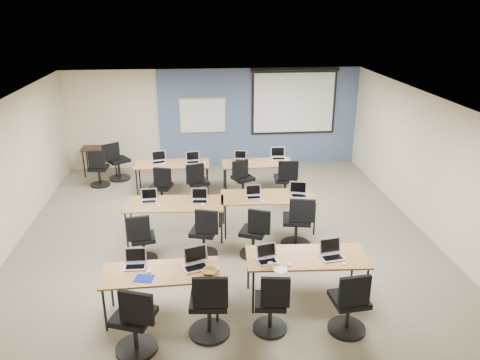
{
  "coord_description": "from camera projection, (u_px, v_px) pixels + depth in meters",
  "views": [
    {
      "loc": [
        -0.51,
        -8.11,
        4.34
      ],
      "look_at": [
        0.32,
        0.4,
        1.08
      ],
      "focal_mm": 35.0,
      "sensor_mm": 36.0,
      "label": 1
    }
  ],
  "objects": [
    {
      "name": "floor",
      "position": [
        226.0,
        239.0,
        9.13
      ],
      "size": [
        8.0,
        9.0,
        0.02
      ],
      "primitive_type": "cube",
      "color": "#6B6354",
      "rests_on": "ground"
    },
    {
      "name": "ceiling",
      "position": [
        224.0,
        102.0,
        8.17
      ],
      "size": [
        8.0,
        9.0,
        0.02
      ],
      "primitive_type": "cube",
      "color": "white",
      "rests_on": "ground"
    },
    {
      "name": "wall_back",
      "position": [
        214.0,
        118.0,
        12.84
      ],
      "size": [
        8.0,
        0.04,
        2.7
      ],
      "primitive_type": "cube",
      "color": "beige",
      "rests_on": "ground"
    },
    {
      "name": "wall_front",
      "position": [
        256.0,
        336.0,
        4.47
      ],
      "size": [
        8.0,
        0.04,
        2.7
      ],
      "primitive_type": "cube",
      "color": "beige",
      "rests_on": "ground"
    },
    {
      "name": "wall_left",
      "position": [
        0.0,
        182.0,
        8.29
      ],
      "size": [
        0.04,
        9.0,
        2.7
      ],
      "primitive_type": "cube",
      "color": "beige",
      "rests_on": "ground"
    },
    {
      "name": "wall_right",
      "position": [
        431.0,
        168.0,
        9.02
      ],
      "size": [
        0.04,
        9.0,
        2.7
      ],
      "primitive_type": "cube",
      "color": "beige",
      "rests_on": "ground"
    },
    {
      "name": "blue_accent_panel",
      "position": [
        259.0,
        118.0,
        12.92
      ],
      "size": [
        5.5,
        0.04,
        2.7
      ],
      "primitive_type": "cube",
      "color": "#3D5977",
      "rests_on": "wall_back"
    },
    {
      "name": "whiteboard",
      "position": [
        203.0,
        116.0,
        12.71
      ],
      "size": [
        1.28,
        0.03,
        0.98
      ],
      "color": "silver",
      "rests_on": "wall_back"
    },
    {
      "name": "projector_screen",
      "position": [
        294.0,
        98.0,
        12.76
      ],
      "size": [
        2.4,
        0.1,
        1.82
      ],
      "color": "black",
      "rests_on": "wall_back"
    },
    {
      "name": "training_table_front_left",
      "position": [
        161.0,
        275.0,
        6.7
      ],
      "size": [
        1.68,
        0.7,
        0.73
      ],
      "rotation": [
        0.0,
        0.0,
        0.02
      ],
      "color": "olive",
      "rests_on": "floor"
    },
    {
      "name": "training_table_front_right",
      "position": [
        307.0,
        259.0,
        7.11
      ],
      "size": [
        1.83,
        0.76,
        0.73
      ],
      "rotation": [
        0.0,
        0.0,
        -0.06
      ],
      "color": "#905E38",
      "rests_on": "floor"
    },
    {
      "name": "training_table_mid_left",
      "position": [
        174.0,
        205.0,
        8.99
      ],
      "size": [
        1.9,
        0.79,
        0.73
      ],
      "rotation": [
        0.0,
        0.0,
        -0.06
      ],
      "color": "#915E2C",
      "rests_on": "floor"
    },
    {
      "name": "training_table_mid_right",
      "position": [
        268.0,
        198.0,
        9.31
      ],
      "size": [
        1.88,
        0.78,
        0.73
      ],
      "rotation": [
        0.0,
        0.0,
        -0.05
      ],
      "color": "brown",
      "rests_on": "floor"
    },
    {
      "name": "training_table_back_left",
      "position": [
        172.0,
        165.0,
        11.2
      ],
      "size": [
        1.78,
        0.74,
        0.73
      ],
      "rotation": [
        0.0,
        0.0,
        -0.05
      ],
      "color": "brown",
      "rests_on": "floor"
    },
    {
      "name": "training_table_back_right",
      "position": [
        257.0,
        164.0,
        11.25
      ],
      "size": [
        1.7,
        0.71,
        0.73
      ],
      "rotation": [
        0.0,
        0.0,
        0.02
      ],
      "color": "olive",
      "rests_on": "floor"
    },
    {
      "name": "laptop_0",
      "position": [
        135.0,
        262.0,
        6.82
      ],
      "size": [
        0.32,
        0.27,
        0.24
      ],
      "rotation": [
        0.0,
        0.0,
        -0.02
      ],
      "color": "#ABAAB2",
      "rests_on": "training_table_front_left"
    },
    {
      "name": "mouse_0",
      "position": [
        149.0,
        271.0,
        6.68
      ],
      "size": [
        0.09,
        0.11,
        0.04
      ],
      "primitive_type": "ellipsoid",
      "rotation": [
        0.0,
        0.0,
        -0.24
      ],
      "color": "white",
      "rests_on": "training_table_front_left"
    },
    {
      "name": "task_chair_0",
      "position": [
        135.0,
        325.0,
        6.04
      ],
      "size": [
        0.59,
        0.56,
        1.04
      ],
      "rotation": [
        0.0,
        0.0,
        -0.36
      ],
      "color": "black",
      "rests_on": "floor"
    },
    {
      "name": "laptop_1",
      "position": [
        196.0,
        262.0,
        6.81
      ],
      "size": [
        0.36,
        0.31,
        0.27
      ],
      "rotation": [
        0.0,
        0.0,
        0.34
      ],
      "color": "silver",
      "rests_on": "training_table_front_left"
    },
    {
      "name": "mouse_1",
      "position": [
        217.0,
        269.0,
        6.74
      ],
      "size": [
        0.08,
        0.11,
        0.03
      ],
      "primitive_type": "ellipsoid",
      "rotation": [
        0.0,
        0.0,
        -0.25
      ],
      "color": "white",
      "rests_on": "training_table_front_left"
    },
    {
      "name": "task_chair_1",
      "position": [
        209.0,
        309.0,
        6.34
      ],
      "size": [
        0.57,
        0.57,
        1.05
      ],
      "rotation": [
        0.0,
        0.0,
        -0.08
      ],
      "color": "black",
      "rests_on": "floor"
    },
    {
      "name": "laptop_2",
      "position": [
        267.0,
        257.0,
        6.96
      ],
      "size": [
        0.31,
        0.26,
        0.23
      ],
      "rotation": [
        0.0,
        0.0,
        0.21
      ],
      "color": "silver",
      "rests_on": "training_table_front_right"
    },
    {
      "name": "mouse_2",
      "position": [
        289.0,
        264.0,
        6.85
      ],
      "size": [
        0.06,
        0.09,
        0.03
      ],
      "primitive_type": "ellipsoid",
      "rotation": [
        0.0,
        0.0,
        -0.07
      ],
      "color": "white",
      "rests_on": "training_table_front_right"
    },
    {
      "name": "task_chair_2",
      "position": [
        271.0,
        308.0,
        6.44
      ],
      "size": [
        0.49,
        0.49,
        0.97
      ],
      "rotation": [
        0.0,
        0.0,
        -0.14
      ],
      "color": "black",
      "rests_on": "floor"
    },
    {
      "name": "laptop_3",
      "position": [
        331.0,
        253.0,
        7.07
      ],
      "size": [
        0.34,
        0.29,
        0.26
      ],
      "rotation": [
        0.0,
        0.0,
        0.17
      ],
      "color": "#B3B3BD",
      "rests_on": "training_table_front_right"
    },
    {
      "name": "mouse_3",
      "position": [
        344.0,
        264.0,
        6.87
      ],
      "size": [
        0.06,
        0.09,
        0.03
      ],
      "primitive_type": "ellipsoid",
      "rotation": [
        0.0,
        0.0,
        0.08
      ],
      "color": "white",
      "rests_on": "training_table_front_right"
    },
    {
      "name": "task_chair_3",
      "position": [
        350.0,
        307.0,
        6.42
      ],
      "size": [
        0.53,
        0.53,
        1.01
      ],
      "rotation": [
        0.0,
        0.0,
        0.1
      ],
      "color": "black",
      "rests_on": "floor"
    },
    {
      "name": "laptop_4",
      "position": [
        149.0,
        199.0,
        9.03
      ],
      "size": [
        0.3,
        0.26,
        0.23
      ],
      "rotation": [
        0.0,
        0.0,
        0.06
      ],
      "color": "#B5B5B5",
      "rests_on": "training_table_mid_left"
    },
    {
      "name": "mouse_4",
      "position": [
        159.0,
        205.0,
        8.84
      ],
      "size": [
        0.1,
        0.12,
        0.04
      ],
      "primitive_type": "ellipsoid",
      "rotation": [
        0.0,
        0.0,
        0.34
      ],
      "color": "white",
      "rests_on": "training_table_mid_left"
    },
    {
      "name": "task_chair_4",
      "position": [
        142.0,
        242.0,
        8.21
      ],
      "size": [
        0.47,
        0.47,
        0.96
      ],
      "rotation": [
        0.0,
        0.0,
        0.17
      ],
      "color": "black",
      "rests_on": "floor"
    },
    {
      "name": "laptop_5",
      "position": [
        200.0,
        198.0,
        9.04
      ],
      "size": [
        0.31,
        0.27,
        0.24
      ],
      "rotation": [
        0.0,
        0.0,
        -0.11
      ],
      "color": "#B9B9C4",
      "rests_on": "training_table_mid_left"
    },
    {
      "name": "mouse_5",
      "position": [
        203.0,
        204.0,
        8.9
      ],
      "size": [
        0.06,
        0.09,
        0.03
      ],
      "primitive_type": "ellipsoid",
      "rotation": [
        0.0,
        0.0,
        -0.09
      ],
      "color": "white",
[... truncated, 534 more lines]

